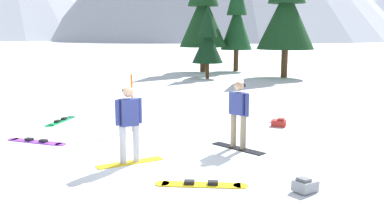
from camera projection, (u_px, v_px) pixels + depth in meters
The scene contains 13 objects.
ground_plane at pixel (146, 167), 9.56m from camera, with size 800.00×800.00×0.00m, color white.
snowboarder_foreground at pixel (129, 123), 9.64m from camera, with size 1.43×1.14×1.78m.
snowboarder_midground at pixel (239, 114), 10.84m from camera, with size 1.40×1.19×1.75m.
loose_snowboard_far_spare at pixel (36, 141), 11.65m from camera, with size 1.88×0.70×0.09m.
loose_snowboard_near_left at pixel (201, 184), 8.39m from camera, with size 1.85×0.37×0.09m.
loose_snowboard_near_right at pixel (61, 121), 14.31m from camera, with size 0.45×1.76×0.09m.
backpack_grey at pixel (305, 185), 8.04m from camera, with size 0.55×0.55×0.29m.
backpack_red at pixel (279, 123), 13.58m from camera, with size 0.55×0.41×0.26m.
trail_marker_pole at pixel (132, 103), 12.83m from camera, with size 0.06×0.06×1.72m, color orange.
pine_tree_young at pixel (287, 6), 27.15m from camera, with size 3.68×3.68×8.34m.
pine_tree_tall at pixel (208, 39), 26.86m from camera, with size 1.96×1.96×4.57m.
pine_tree_broad at pixel (237, 18), 31.83m from camera, with size 2.36×2.36×7.32m.
pine_tree_leaning at pixel (203, 9), 30.97m from camera, with size 3.46×3.46×8.39m.
Camera 1 is at (2.13, -8.99, 2.99)m, focal length 39.97 mm.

